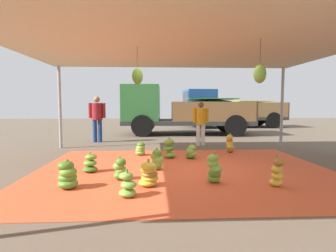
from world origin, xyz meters
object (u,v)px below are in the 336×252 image
object	(u,v)px
banana_bunch_3	(128,185)
cargo_truck_main	(182,110)
banana_bunch_0	(277,173)
banana_bunch_1	(230,144)
banana_bunch_7	(90,164)
banana_bunch_5	(68,176)
banana_bunch_10	(140,149)
banana_bunch_9	(149,175)
cargo_truck_far	(229,109)
banana_bunch_8	(120,169)
banana_bunch_11	(169,149)
worker_1	(97,115)
worker_0	(201,120)
banana_bunch_4	(191,152)
banana_bunch_2	(157,160)
banana_bunch_6	(214,169)

from	to	relation	value
banana_bunch_3	cargo_truck_main	xyz separation A→B (m)	(1.79, 9.11, 1.01)
banana_bunch_0	banana_bunch_1	size ratio (longest dim) A/B	0.95
banana_bunch_0	banana_bunch_7	size ratio (longest dim) A/B	1.27
banana_bunch_5	banana_bunch_10	world-z (taller)	banana_bunch_5
banana_bunch_9	cargo_truck_far	world-z (taller)	cargo_truck_far
banana_bunch_7	banana_bunch_8	xyz separation A→B (m)	(0.72, -0.64, 0.02)
banana_bunch_11	banana_bunch_9	bearing A→B (deg)	-101.37
banana_bunch_0	worker_1	bearing A→B (deg)	126.09
worker_0	banana_bunch_8	bearing A→B (deg)	-118.11
banana_bunch_1	banana_bunch_7	world-z (taller)	banana_bunch_1
banana_bunch_9	cargo_truck_main	world-z (taller)	cargo_truck_main
banana_bunch_4	banana_bunch_9	size ratio (longest dim) A/B	0.86
banana_bunch_2	worker_1	world-z (taller)	worker_1
banana_bunch_5	worker_0	xyz separation A→B (m)	(3.17, 4.86, 0.68)
banana_bunch_7	cargo_truck_main	distance (m)	8.03
banana_bunch_3	worker_0	xyz separation A→B (m)	(2.09, 5.35, 0.72)
banana_bunch_10	worker_1	distance (m)	3.53
banana_bunch_4	banana_bunch_11	world-z (taller)	banana_bunch_11
cargo_truck_main	worker_1	world-z (taller)	cargo_truck_main
banana_bunch_3	banana_bunch_6	distance (m)	1.68
cargo_truck_main	banana_bunch_2	bearing A→B (deg)	-100.08
banana_bunch_1	banana_bunch_2	bearing A→B (deg)	-137.13
banana_bunch_0	banana_bunch_4	bearing A→B (deg)	114.99
banana_bunch_2	banana_bunch_5	distance (m)	2.00
banana_bunch_3	cargo_truck_main	size ratio (longest dim) A/B	0.07
banana_bunch_5	cargo_truck_main	size ratio (longest dim) A/B	0.08
banana_bunch_5	banana_bunch_8	distance (m)	0.99
banana_bunch_1	banana_bunch_5	bearing A→B (deg)	-138.77
banana_bunch_6	cargo_truck_far	size ratio (longest dim) A/B	0.09
banana_bunch_2	banana_bunch_0	bearing A→B (deg)	-32.20
banana_bunch_4	banana_bunch_5	xyz separation A→B (m)	(-2.50, -2.44, 0.04)
banana_bunch_1	cargo_truck_far	bearing A→B (deg)	74.44
banana_bunch_11	worker_0	bearing A→B (deg)	61.01
cargo_truck_far	banana_bunch_1	bearing A→B (deg)	-105.56
banana_bunch_3	banana_bunch_9	xyz separation A→B (m)	(0.32, 0.54, 0.02)
banana_bunch_5	worker_0	size ratio (longest dim) A/B	0.33
banana_bunch_9	banana_bunch_11	size ratio (longest dim) A/B	0.88
banana_bunch_11	worker_0	size ratio (longest dim) A/B	0.36
banana_bunch_3	banana_bunch_4	bearing A→B (deg)	64.11
banana_bunch_0	banana_bunch_9	bearing A→B (deg)	176.32
banana_bunch_5	banana_bunch_10	xyz separation A→B (m)	(1.11, 3.03, -0.04)
banana_bunch_8	cargo_truck_main	world-z (taller)	cargo_truck_main
banana_bunch_11	cargo_truck_far	distance (m)	10.91
cargo_truck_main	worker_0	world-z (taller)	cargo_truck_main
banana_bunch_1	banana_bunch_6	size ratio (longest dim) A/B	1.02
banana_bunch_5	banana_bunch_6	distance (m)	2.62
banana_bunch_9	cargo_truck_main	size ratio (longest dim) A/B	0.08
banana_bunch_11	banana_bunch_10	bearing A→B (deg)	151.84
banana_bunch_7	banana_bunch_9	bearing A→B (deg)	-40.27
banana_bunch_6	cargo_truck_far	distance (m)	12.90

